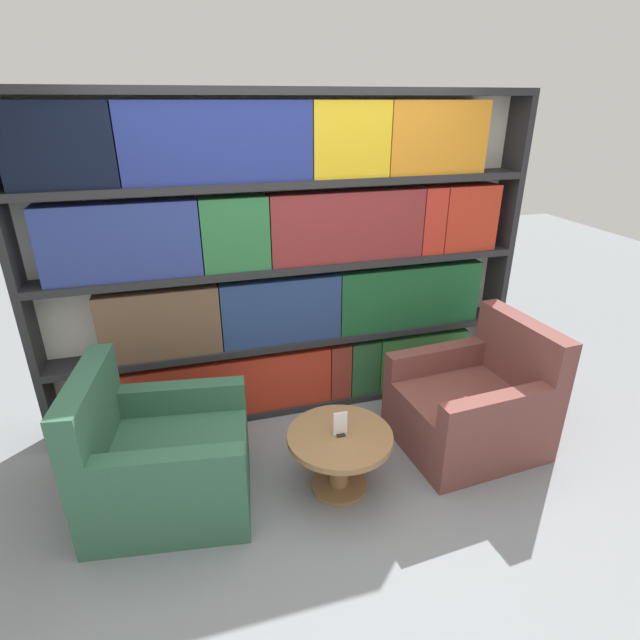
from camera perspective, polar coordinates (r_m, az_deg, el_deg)
ground_plane at (r=3.13m, az=3.18°, el=-22.54°), size 14.00×14.00×0.00m
bookshelf at (r=3.62m, az=-3.59°, el=6.32°), size 3.54×0.30×2.34m
armchair_left at (r=3.22m, az=-17.64°, el=-15.11°), size 1.02×0.94×0.90m
armchair_right at (r=3.71m, az=17.13°, el=-9.33°), size 0.97×0.88×0.90m
coffee_table at (r=3.17m, az=2.27°, el=-14.59°), size 0.65×0.65×0.41m
table_sign at (r=3.06m, az=2.32°, el=-11.93°), size 0.09×0.06×0.16m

